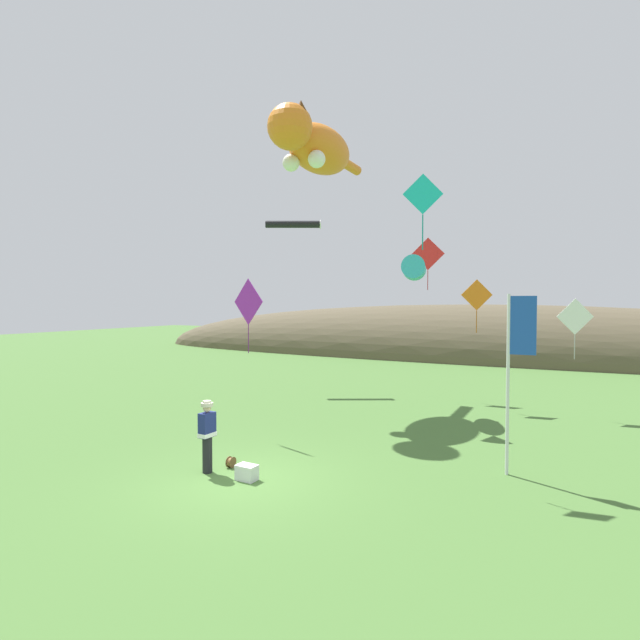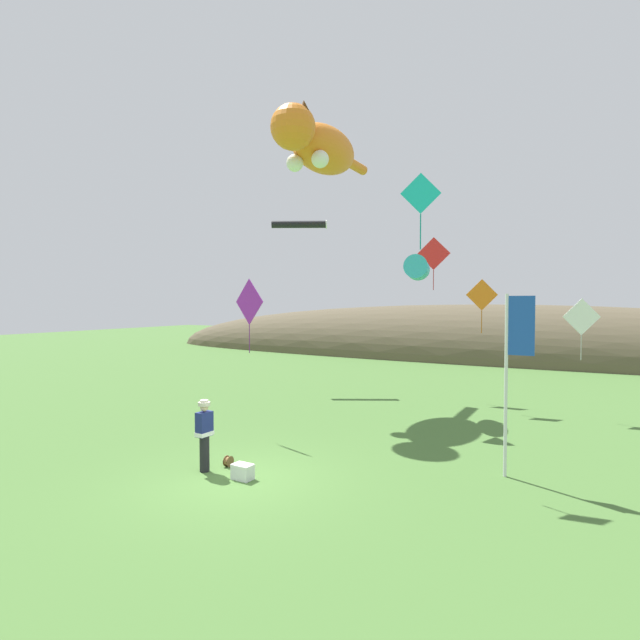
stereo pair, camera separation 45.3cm
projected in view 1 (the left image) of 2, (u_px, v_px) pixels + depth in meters
ground_plane at (241, 480)px, 11.68m from camera, size 120.00×120.00×0.00m
distant_hill_ridge at (476, 358)px, 37.77m from camera, size 60.06×10.23×8.08m
festival_attendant at (207, 434)px, 12.19m from camera, size 0.30×0.43×1.77m
kite_spool at (231, 462)px, 12.59m from camera, size 0.13×0.28×0.28m
picnic_cooler at (247, 472)px, 11.70m from camera, size 0.50×0.34×0.36m
festival_banner_pole at (515, 357)px, 11.92m from camera, size 0.66×0.08×4.38m
kite_giant_cat at (314, 147)px, 20.34m from camera, size 2.15×7.40×2.24m
kite_fish_windsock at (414, 269)px, 18.72m from camera, size 1.65×3.22×0.96m
kite_tube_streamer at (294, 224)px, 24.86m from camera, size 2.62×1.66×0.44m
kite_diamond_orange at (477, 295)px, 19.86m from camera, size 1.13×0.54×2.14m
kite_diamond_white at (575, 317)px, 18.25m from camera, size 1.21×0.58×2.23m
kite_diamond_red at (428, 254)px, 22.55m from camera, size 1.44×0.36×2.37m
kite_diamond_violet at (248, 302)px, 15.76m from camera, size 1.40×0.45×2.37m
kite_diamond_teal at (423, 195)px, 12.66m from camera, size 0.94×0.44×1.93m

